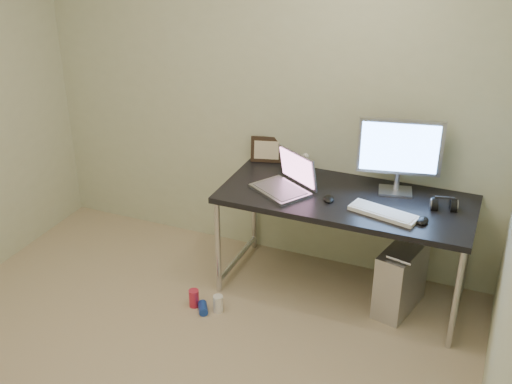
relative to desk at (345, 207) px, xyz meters
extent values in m
cube|color=beige|center=(-0.73, 0.36, 0.58)|extent=(3.50, 0.02, 2.50)
cube|color=black|center=(0.00, 0.00, 0.06)|extent=(1.67, 0.73, 0.04)
cylinder|color=silver|center=(-0.79, -0.32, -0.32)|extent=(0.04, 0.04, 0.71)
cylinder|color=silver|center=(-0.79, 0.32, -0.32)|extent=(0.04, 0.04, 0.71)
cylinder|color=silver|center=(0.79, -0.32, -0.32)|extent=(0.04, 0.04, 0.71)
cylinder|color=silver|center=(0.79, 0.32, -0.32)|extent=(0.04, 0.04, 0.71)
cylinder|color=silver|center=(-0.79, 0.00, -0.59)|extent=(0.04, 0.65, 0.04)
cylinder|color=silver|center=(0.79, 0.00, -0.59)|extent=(0.04, 0.65, 0.04)
cube|color=silver|center=(0.42, -0.03, -0.44)|extent=(0.30, 0.48, 0.47)
cylinder|color=#A8A8AF|center=(0.42, -0.22, -0.19)|extent=(0.17, 0.06, 0.02)
cylinder|color=#A8A8AF|center=(0.42, 0.15, -0.19)|extent=(0.17, 0.06, 0.02)
cylinder|color=black|center=(0.37, 0.31, -0.27)|extent=(0.01, 0.16, 0.69)
cylinder|color=black|center=(0.46, 0.29, -0.29)|extent=(0.02, 0.11, 0.71)
cylinder|color=#CD2645|center=(-0.87, -0.55, -0.61)|extent=(0.08, 0.08, 0.13)
cylinder|color=white|center=(-0.70, -0.55, -0.61)|extent=(0.09, 0.09, 0.12)
cylinder|color=#1B3FAF|center=(-0.79, -0.59, -0.64)|extent=(0.11, 0.13, 0.06)
cube|color=#A8A8AF|center=(-0.43, -0.09, 0.08)|extent=(0.45, 0.42, 0.02)
cube|color=gray|center=(-0.43, -0.09, 0.10)|extent=(0.39, 0.36, 0.00)
cube|color=#96979E|center=(-0.35, 0.03, 0.21)|extent=(0.34, 0.24, 0.24)
cube|color=#86506E|center=(-0.35, 0.02, 0.21)|extent=(0.30, 0.21, 0.20)
cube|color=#A8A8AF|center=(0.28, 0.19, 0.08)|extent=(0.25, 0.20, 0.02)
cylinder|color=#A8A8AF|center=(0.28, 0.21, 0.15)|extent=(0.04, 0.04, 0.12)
cube|color=#A8A8AF|center=(0.28, 0.20, 0.40)|extent=(0.54, 0.15, 0.38)
cube|color=#66A0FC|center=(0.28, 0.18, 0.40)|extent=(0.49, 0.11, 0.33)
cube|color=white|center=(0.28, -0.16, 0.09)|extent=(0.45, 0.24, 0.03)
ellipsoid|color=black|center=(0.52, -0.16, 0.10)|extent=(0.08, 0.12, 0.04)
ellipsoid|color=black|center=(-0.09, -0.09, 0.09)|extent=(0.10, 0.13, 0.04)
cylinder|color=black|center=(0.56, 0.07, 0.10)|extent=(0.06, 0.10, 0.10)
cylinder|color=black|center=(0.67, 0.07, 0.10)|extent=(0.06, 0.10, 0.10)
cube|color=black|center=(0.62, 0.07, 0.15)|extent=(0.13, 0.04, 0.01)
cube|color=black|center=(-0.70, 0.34, 0.17)|extent=(0.25, 0.13, 0.19)
cylinder|color=silver|center=(-0.39, 0.30, 0.12)|extent=(0.01, 0.01, 0.09)
cylinder|color=white|center=(-0.39, 0.30, 0.18)|extent=(0.05, 0.04, 0.04)
camera|label=1|loc=(0.89, -3.72, 1.98)|focal=45.00mm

